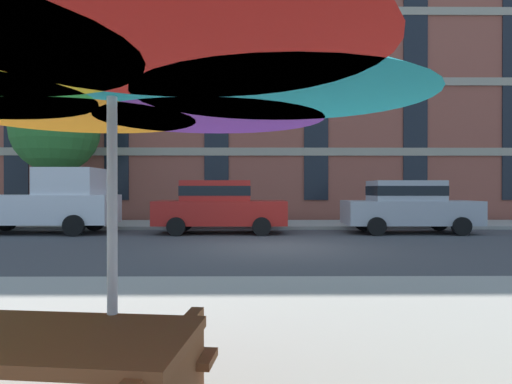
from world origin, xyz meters
The scene contains 8 objects.
ground_plane centered at (0.00, 0.00, 0.00)m, with size 120.00×120.00×0.00m, color #424244.
sidewalk_far centered at (0.00, 6.80, 0.06)m, with size 56.00×3.60×0.12m, color #9E998E.
apartment_building centered at (0.00, 14.99, 9.60)m, with size 36.26×12.08×19.20m.
pickup_white centered at (-7.63, 3.70, 1.03)m, with size 5.10×2.12×2.20m.
sedan_red centered at (-1.76, 3.70, 0.95)m, with size 4.40×1.98×1.78m.
sedan_silver centered at (4.65, 3.70, 0.95)m, with size 4.40×1.98×1.78m.
street_tree_left centered at (-8.60, 6.93, 3.81)m, with size 3.46×3.51×5.62m.
patio_umbrella centered at (-1.45, -9.00, 2.23)m, with size 3.71×3.44×2.51m.
Camera 1 is at (-0.64, -11.62, 1.49)m, focal length 31.81 mm.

